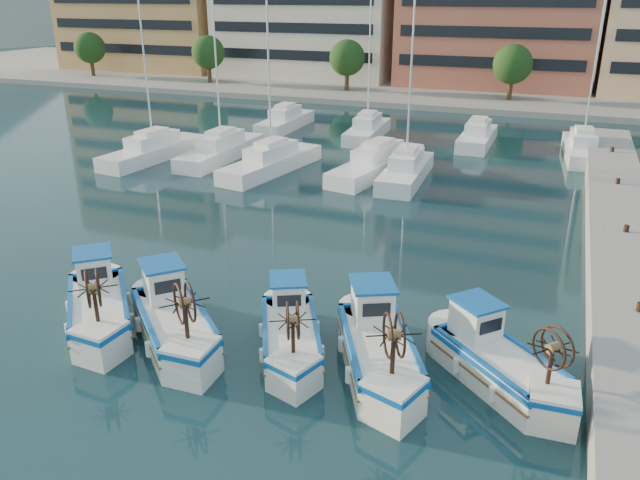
{
  "coord_description": "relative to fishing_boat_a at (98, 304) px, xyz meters",
  "views": [
    {
      "loc": [
        9.79,
        -15.21,
        11.22
      ],
      "look_at": [
        0.91,
        7.34,
        1.5
      ],
      "focal_mm": 35.0,
      "sensor_mm": 36.0,
      "label": 1
    }
  ],
  "objects": [
    {
      "name": "fishing_boat_e",
      "position": [
        13.67,
        1.56,
        -0.04
      ],
      "size": [
        4.56,
        4.39,
        2.91
      ],
      "rotation": [
        0.0,
        0.0,
        0.83
      ],
      "color": "white",
      "rests_on": "ground"
    },
    {
      "name": "fishing_boat_a",
      "position": [
        0.0,
        0.0,
        0.0
      ],
      "size": [
        4.57,
        4.82,
        3.05
      ],
      "rotation": [
        0.0,
        0.0,
        0.72
      ],
      "color": "white",
      "rests_on": "ground"
    },
    {
      "name": "ground",
      "position": [
        4.83,
        -0.29,
        -0.84
      ],
      "size": [
        300.0,
        300.0,
        0.0
      ],
      "primitive_type": "plane",
      "color": "#1B3E47",
      "rests_on": "ground"
    },
    {
      "name": "yacht_marina",
      "position": [
        2.13,
        27.17,
        -0.31
      ],
      "size": [
        38.53,
        22.41,
        11.5
      ],
      "color": "white",
      "rests_on": "ground"
    },
    {
      "name": "quay",
      "position": [
        17.83,
        7.71,
        -0.24
      ],
      "size": [
        3.0,
        60.0,
        1.2
      ],
      "primitive_type": "cube",
      "color": "gray",
      "rests_on": "ground"
    },
    {
      "name": "fishing_boat_d",
      "position": [
        10.1,
        0.93,
        0.02
      ],
      "size": [
        3.98,
        5.2,
        3.14
      ],
      "rotation": [
        0.0,
        0.0,
        0.47
      ],
      "color": "white",
      "rests_on": "ground"
    },
    {
      "name": "fishing_boat_c",
      "position": [
        7.11,
        0.89,
        -0.07
      ],
      "size": [
        3.56,
        4.63,
        2.79
      ],
      "rotation": [
        0.0,
        0.0,
        0.47
      ],
      "color": "white",
      "rests_on": "ground"
    },
    {
      "name": "fishing_boat_b",
      "position": [
        3.14,
        0.02,
        0.02
      ],
      "size": [
        4.87,
        4.76,
        3.13
      ],
      "rotation": [
        0.0,
        0.0,
        0.81
      ],
      "color": "white",
      "rests_on": "ground"
    }
  ]
}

